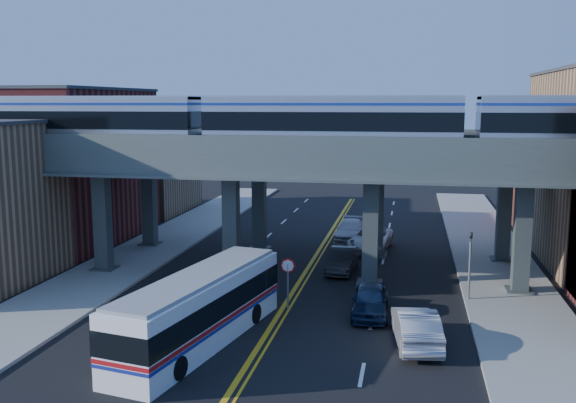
# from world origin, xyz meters

# --- Properties ---
(ground) EXTENTS (120.00, 120.00, 0.00)m
(ground) POSITION_xyz_m (0.00, 0.00, 0.00)
(ground) COLOR black
(ground) RESTS_ON ground
(sidewalk_west) EXTENTS (5.00, 70.00, 0.16)m
(sidewalk_west) POSITION_xyz_m (-11.50, 10.00, 0.08)
(sidewalk_west) COLOR gray
(sidewalk_west) RESTS_ON ground
(sidewalk_east) EXTENTS (5.00, 70.00, 0.16)m
(sidewalk_east) POSITION_xyz_m (11.50, 10.00, 0.08)
(sidewalk_east) COLOR gray
(sidewalk_east) RESTS_ON ground
(building_west_b) EXTENTS (8.00, 14.00, 11.00)m
(building_west_b) POSITION_xyz_m (-18.50, 16.00, 5.50)
(building_west_b) COLOR maroon
(building_west_b) RESTS_ON ground
(building_west_c) EXTENTS (8.00, 10.00, 8.00)m
(building_west_c) POSITION_xyz_m (-18.50, 29.00, 4.00)
(building_west_c) COLOR #A27954
(building_west_c) RESTS_ON ground
(building_east_c) EXTENTS (8.00, 10.00, 9.00)m
(building_east_c) POSITION_xyz_m (18.50, 29.00, 4.50)
(building_east_c) COLOR maroon
(building_east_c) RESTS_ON ground
(elevated_viaduct_near) EXTENTS (52.00, 3.60, 7.40)m
(elevated_viaduct_near) POSITION_xyz_m (0.00, 8.00, 6.47)
(elevated_viaduct_near) COLOR #404A48
(elevated_viaduct_near) RESTS_ON ground
(elevated_viaduct_far) EXTENTS (52.00, 3.60, 7.40)m
(elevated_viaduct_far) POSITION_xyz_m (0.00, 15.00, 6.47)
(elevated_viaduct_far) COLOR #404A48
(elevated_viaduct_far) RESTS_ON ground
(transit_train) EXTENTS (43.29, 2.71, 3.15)m
(transit_train) POSITION_xyz_m (1.73, 8.00, 9.11)
(transit_train) COLOR black
(transit_train) RESTS_ON elevated_viaduct_near
(stop_sign) EXTENTS (0.76, 0.09, 2.63)m
(stop_sign) POSITION_xyz_m (0.30, 3.00, 1.76)
(stop_sign) COLOR slate
(stop_sign) RESTS_ON ground
(traffic_signal) EXTENTS (0.15, 0.18, 4.10)m
(traffic_signal) POSITION_xyz_m (9.20, 6.00, 2.30)
(traffic_signal) COLOR slate
(traffic_signal) RESTS_ON ground
(transit_bus) EXTENTS (4.59, 11.37, 2.86)m
(transit_bus) POSITION_xyz_m (-2.55, -2.04, 1.47)
(transit_bus) COLOR white
(transit_bus) RESTS_ON ground
(car_lane_a) EXTENTS (1.88, 4.37, 1.47)m
(car_lane_a) POSITION_xyz_m (4.35, 2.93, 0.73)
(car_lane_a) COLOR #0E1C35
(car_lane_a) RESTS_ON ground
(car_lane_b) EXTENTS (1.76, 4.43, 1.43)m
(car_lane_b) POSITION_xyz_m (2.18, 10.66, 0.72)
(car_lane_b) COLOR #29292B
(car_lane_b) RESTS_ON ground
(car_lane_c) EXTENTS (3.11, 5.73, 1.53)m
(car_lane_c) POSITION_xyz_m (3.50, 16.83, 0.76)
(car_lane_c) COLOR silver
(car_lane_c) RESTS_ON ground
(car_lane_d) EXTENTS (2.13, 5.12, 1.48)m
(car_lane_d) POSITION_xyz_m (1.80, 19.65, 0.74)
(car_lane_d) COLOR #BBBAC0
(car_lane_d) RESTS_ON ground
(car_parked_curb) EXTENTS (2.31, 4.99, 1.59)m
(car_parked_curb) POSITION_xyz_m (6.50, -0.53, 0.79)
(car_parked_curb) COLOR #A6A5AA
(car_parked_curb) RESTS_ON ground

